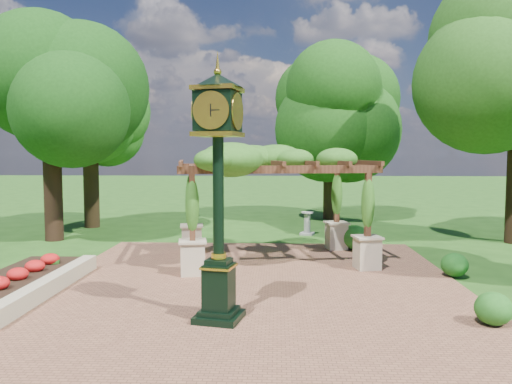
{
  "coord_description": "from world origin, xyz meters",
  "views": [
    {
      "loc": [
        0.55,
        -10.32,
        3.2
      ],
      "look_at": [
        0.0,
        2.5,
        2.2
      ],
      "focal_mm": 35.0,
      "sensor_mm": 36.0,
      "label": 1
    }
  ],
  "objects": [
    {
      "name": "ground",
      "position": [
        0.0,
        0.0,
        0.0
      ],
      "size": [
        120.0,
        120.0,
        0.0
      ],
      "primitive_type": "plane",
      "color": "#1E4714",
      "rests_on": "ground"
    },
    {
      "name": "brick_plaza",
      "position": [
        0.0,
        1.0,
        0.02
      ],
      "size": [
        10.0,
        12.0,
        0.04
      ],
      "primitive_type": "cube",
      "color": "brown",
      "rests_on": "ground"
    },
    {
      "name": "border_wall",
      "position": [
        -4.6,
        0.5,
        0.2
      ],
      "size": [
        0.35,
        5.0,
        0.4
      ],
      "primitive_type": "cube",
      "color": "#C6B793",
      "rests_on": "ground"
    },
    {
      "name": "flower_bed",
      "position": [
        -5.5,
        0.5,
        0.18
      ],
      "size": [
        1.5,
        5.0,
        0.36
      ],
      "primitive_type": "cube",
      "color": "red",
      "rests_on": "ground"
    },
    {
      "name": "pedestal_clock",
      "position": [
        -0.55,
        -1.11,
        2.82
      ],
      "size": [
        1.1,
        1.1,
        4.72
      ],
      "rotation": [
        0.0,
        0.0,
        -0.21
      ],
      "color": "black",
      "rests_on": "brick_plaza"
    },
    {
      "name": "pergola",
      "position": [
        0.43,
        4.24,
        2.84
      ],
      "size": [
        6.02,
        4.36,
        3.46
      ],
      "rotation": [
        0.0,
        0.0,
        0.18
      ],
      "color": "#C5B192",
      "rests_on": "brick_plaza"
    },
    {
      "name": "sundial",
      "position": [
        1.73,
        9.14,
        0.39
      ],
      "size": [
        0.62,
        0.62,
        0.9
      ],
      "rotation": [
        0.0,
        0.0,
        -0.3
      ],
      "color": "#999A91",
      "rests_on": "ground"
    },
    {
      "name": "shrub_front",
      "position": [
        4.54,
        -1.16,
        0.34
      ],
      "size": [
        0.76,
        0.76,
        0.61
      ],
      "primitive_type": "ellipsoid",
      "rotation": [
        0.0,
        0.0,
        0.13
      ],
      "color": "#1F5B1A",
      "rests_on": "brick_plaza"
    },
    {
      "name": "shrub_mid",
      "position": [
        5.1,
        2.48,
        0.35
      ],
      "size": [
        0.8,
        0.8,
        0.61
      ],
      "primitive_type": "ellipsoid",
      "rotation": [
        0.0,
        0.0,
        0.2
      ],
      "color": "#174D15",
      "rests_on": "brick_plaza"
    },
    {
      "name": "shrub_back",
      "position": [
        3.1,
        6.01,
        0.44
      ],
      "size": [
        1.07,
        1.07,
        0.8
      ],
      "primitive_type": "ellipsoid",
      "rotation": [
        0.0,
        0.0,
        0.23
      ],
      "color": "#22651D",
      "rests_on": "brick_plaza"
    },
    {
      "name": "tree_west_near",
      "position": [
        -7.64,
        7.5,
        5.77
      ],
      "size": [
        4.56,
        4.56,
        8.4
      ],
      "color": "black",
      "rests_on": "ground"
    },
    {
      "name": "tree_west_far",
      "position": [
        -7.47,
        10.78,
        4.98
      ],
      "size": [
        3.92,
        3.92,
        7.26
      ],
      "color": "#302212",
      "rests_on": "ground"
    },
    {
      "name": "tree_north",
      "position": [
        3.14,
        13.95,
        5.31
      ],
      "size": [
        4.87,
        4.87,
        7.74
      ],
      "color": "#352515",
      "rests_on": "ground"
    }
  ]
}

